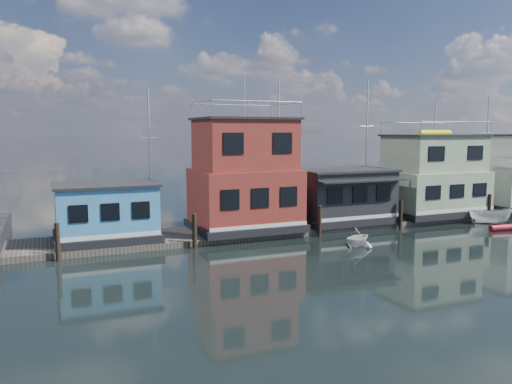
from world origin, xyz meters
name	(u,v)px	position (x,y,z in m)	size (l,w,h in m)	color
ground	(464,262)	(0.00, 0.00, 0.00)	(160.00, 160.00, 0.00)	black
dock	(346,223)	(0.00, 12.00, 0.20)	(48.00, 5.00, 0.40)	#595147
houseboat_blue	(106,212)	(-18.00, 12.00, 2.21)	(6.40, 4.90, 3.66)	black
houseboat_red	(245,177)	(-8.50, 12.00, 4.10)	(7.40, 5.90, 11.86)	black
houseboat_dark	(341,195)	(-0.50, 11.98, 2.42)	(7.40, 6.10, 4.06)	black
houseboat_green	(433,176)	(8.50, 12.00, 3.55)	(8.40, 5.90, 7.03)	black
pilings	(363,218)	(-0.33, 9.20, 1.10)	(42.28, 0.28, 2.20)	#2D2116
background_masts	(355,151)	(4.76, 18.00, 5.55)	(36.40, 0.16, 12.00)	silver
dinghy_white	(357,237)	(-3.29, 5.62, 0.61)	(2.00, 2.32, 1.22)	silver
motorboat	(490,216)	(10.99, 8.13, 0.62)	(1.21, 3.23, 1.25)	white
red_kayak	(508,227)	(10.06, 5.67, 0.23)	(0.46, 0.46, 3.13)	red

